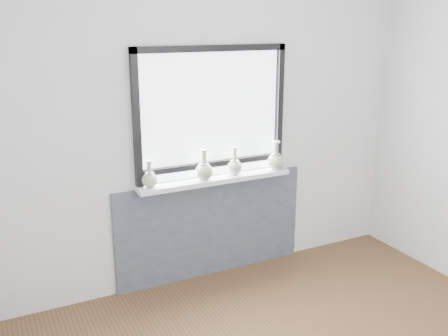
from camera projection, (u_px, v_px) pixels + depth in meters
name	position (u px, v px, depth m)	size (l,w,h in m)	color
back_wall	(210.00, 127.00, 4.05)	(3.60, 0.02, 2.60)	silver
apron_panel	(212.00, 227.00, 4.27)	(1.70, 0.03, 0.86)	#525E6B
windowsill	(215.00, 179.00, 4.08)	(1.32, 0.18, 0.04)	white
window	(212.00, 110.00, 3.98)	(1.30, 0.06, 1.05)	black
vase_a	(150.00, 179.00, 3.81)	(0.12, 0.12, 0.21)	#AEBD9C
vase_b	(204.00, 170.00, 3.99)	(0.15, 0.15, 0.25)	#AEBD9C
vase_c	(234.00, 166.00, 4.13)	(0.13, 0.13, 0.23)	#AEBD9C
vase_d	(276.00, 160.00, 4.27)	(0.15, 0.15, 0.25)	#AEBD9C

